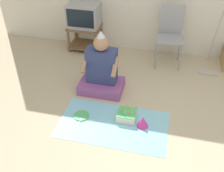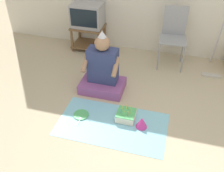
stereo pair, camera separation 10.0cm
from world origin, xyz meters
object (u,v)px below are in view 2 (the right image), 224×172
(folding_chair, at_px, (174,33))
(dust_mop, at_px, (216,52))
(party_hat_blue, at_px, (142,122))
(paper_plate, at_px, (81,115))
(tv, at_px, (87,15))
(birthday_cake, at_px, (126,115))
(person_seated, at_px, (103,71))

(folding_chair, height_order, dust_mop, dust_mop)
(folding_chair, bearing_deg, party_hat_blue, -96.57)
(paper_plate, bearing_deg, tv, 105.92)
(tv, xyz_separation_m, birthday_cake, (1.08, -1.65, -0.58))
(tv, distance_m, paper_plate, 1.92)
(person_seated, height_order, party_hat_blue, person_seated)
(person_seated, bearing_deg, birthday_cake, -48.41)
(birthday_cake, height_order, paper_plate, birthday_cake)
(dust_mop, relative_size, paper_plate, 6.21)
(tv, height_order, party_hat_blue, tv)
(dust_mop, distance_m, paper_plate, 2.27)
(person_seated, xyz_separation_m, birthday_cake, (0.47, -0.53, -0.25))
(folding_chair, xyz_separation_m, person_seated, (-0.88, -0.99, -0.25))
(folding_chair, bearing_deg, person_seated, -131.49)
(tv, distance_m, person_seated, 1.32)
(paper_plate, bearing_deg, dust_mop, 42.20)
(birthday_cake, distance_m, party_hat_blue, 0.24)
(birthday_cake, xyz_separation_m, party_hat_blue, (0.22, -0.09, 0.02))
(tv, bearing_deg, person_seated, -61.47)
(folding_chair, relative_size, dust_mop, 0.77)
(paper_plate, bearing_deg, folding_chair, 58.66)
(tv, bearing_deg, paper_plate, -74.08)
(folding_chair, distance_m, party_hat_blue, 1.69)
(tv, xyz_separation_m, paper_plate, (0.50, -1.75, -0.63))
(paper_plate, bearing_deg, party_hat_blue, 0.27)
(dust_mop, height_order, party_hat_blue, dust_mop)
(dust_mop, height_order, birthday_cake, dust_mop)
(party_hat_blue, xyz_separation_m, paper_plate, (-0.80, -0.00, -0.07))
(birthday_cake, bearing_deg, tv, 123.19)
(tv, distance_m, birthday_cake, 2.05)
(tv, bearing_deg, dust_mop, -6.29)
(folding_chair, relative_size, birthday_cake, 4.05)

